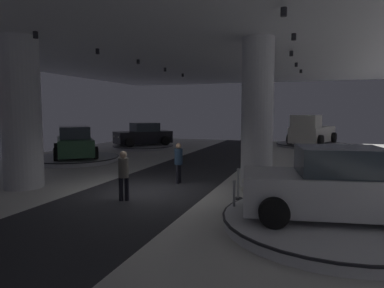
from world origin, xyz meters
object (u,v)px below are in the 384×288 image
(pickup_truck_deep_right, at_px, (311,132))
(display_car_mid_left, at_px, (75,143))
(column_right, at_px, (257,113))
(visitor_walking_near, at_px, (124,173))
(display_platform_mid_left, at_px, (75,159))
(display_car_far_left, at_px, (143,135))
(visitor_walking_far, at_px, (178,160))
(display_platform_far_left, at_px, (143,146))
(column_left, at_px, (21,113))
(display_platform_near_right, at_px, (331,222))
(display_platform_deep_right, at_px, (312,145))
(display_car_near_right, at_px, (334,186))

(pickup_truck_deep_right, bearing_deg, display_car_mid_left, -134.21)
(column_right, height_order, visitor_walking_near, column_right)
(display_platform_mid_left, bearing_deg, display_car_mid_left, -49.58)
(display_car_far_left, bearing_deg, visitor_walking_near, -65.09)
(display_car_far_left, bearing_deg, visitor_walking_far, -56.86)
(pickup_truck_deep_right, height_order, display_platform_mid_left, pickup_truck_deep_right)
(pickup_truck_deep_right, height_order, visitor_walking_near, pickup_truck_deep_right)
(display_platform_mid_left, bearing_deg, display_platform_far_left, 86.83)
(visitor_walking_far, bearing_deg, column_left, -153.61)
(pickup_truck_deep_right, bearing_deg, column_left, -118.03)
(display_platform_near_right, distance_m, display_platform_far_left, 19.39)
(column_left, bearing_deg, visitor_walking_far, 26.39)
(pickup_truck_deep_right, relative_size, display_platform_far_left, 1.24)
(column_left, relative_size, display_platform_far_left, 1.20)
(column_left, bearing_deg, column_right, 20.22)
(display_platform_deep_right, bearing_deg, display_car_mid_left, -133.76)
(column_left, bearing_deg, display_platform_far_left, 98.61)
(column_right, xyz_separation_m, visitor_walking_near, (-3.65, -3.47, -1.84))
(display_car_far_left, bearing_deg, display_platform_far_left, -130.68)
(display_car_far_left, bearing_deg, display_platform_deep_right, 24.88)
(pickup_truck_deep_right, height_order, visitor_walking_far, pickup_truck_deep_right)
(column_right, bearing_deg, display_car_near_right, -59.21)
(column_left, relative_size, display_platform_deep_right, 0.97)
(display_car_near_right, distance_m, display_car_far_left, 19.42)
(display_platform_deep_right, bearing_deg, display_platform_mid_left, -133.85)
(pickup_truck_deep_right, bearing_deg, display_platform_mid_left, -134.31)
(display_platform_deep_right, height_order, visitor_walking_far, visitor_walking_far)
(pickup_truck_deep_right, relative_size, display_platform_mid_left, 1.18)
(column_left, bearing_deg, display_car_near_right, -5.98)
(column_left, bearing_deg, display_car_mid_left, 112.00)
(display_car_near_right, height_order, display_car_far_left, display_car_near_right)
(display_platform_deep_right, bearing_deg, pickup_truck_deep_right, -107.48)
(display_platform_deep_right, xyz_separation_m, display_platform_mid_left, (-12.69, -13.20, 0.02))
(pickup_truck_deep_right, xyz_separation_m, display_platform_mid_left, (-12.59, -12.90, -1.01))
(display_platform_near_right, bearing_deg, display_car_far_left, 130.56)
(display_platform_near_right, height_order, visitor_walking_near, visitor_walking_near)
(pickup_truck_deep_right, relative_size, display_car_near_right, 1.28)
(visitor_walking_near, bearing_deg, column_right, 43.51)
(visitor_walking_far, bearing_deg, display_platform_deep_right, 73.26)
(visitor_walking_near, bearing_deg, column_left, 174.14)
(pickup_truck_deep_right, bearing_deg, column_right, -96.99)
(display_car_mid_left, bearing_deg, display_car_far_left, 86.85)
(display_car_mid_left, bearing_deg, display_platform_mid_left, 130.42)
(display_car_near_right, bearing_deg, column_left, 174.02)
(display_car_near_right, bearing_deg, display_platform_far_left, 130.72)
(display_platform_mid_left, distance_m, display_car_mid_left, 0.88)
(display_platform_mid_left, bearing_deg, display_platform_deep_right, 46.15)
(column_right, height_order, pickup_truck_deep_right, column_right)
(pickup_truck_deep_right, height_order, display_platform_far_left, pickup_truck_deep_right)
(column_left, xyz_separation_m, display_platform_mid_left, (-2.48, 6.10, -2.60))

